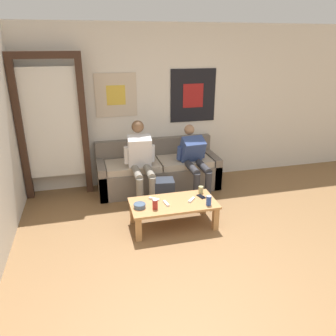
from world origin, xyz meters
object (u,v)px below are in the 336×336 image
at_px(game_controller_near_left, 154,199).
at_px(game_controller_near_right, 192,200).
at_px(ceramic_bowl, 140,205).
at_px(couch, 158,172).
at_px(drink_can_blue, 209,200).
at_px(backpack, 163,194).
at_px(cell_phone, 201,196).
at_px(drink_can_red, 155,204).
at_px(person_seated_teen, 195,159).
at_px(game_controller_far_center, 166,203).
at_px(person_seated_adult, 141,160).
at_px(pillar_candle, 201,190).
at_px(coffee_table, 173,206).

xyz_separation_m(game_controller_near_left, game_controller_near_right, (0.47, -0.15, 0.00)).
bearing_deg(ceramic_bowl, game_controller_near_left, 37.53).
xyz_separation_m(couch, drink_can_blue, (0.33, -1.42, 0.13)).
xyz_separation_m(backpack, cell_phone, (0.40, -0.50, 0.15)).
distance_m(couch, game_controller_near_right, 1.26).
bearing_deg(game_controller_near_left, drink_can_red, -99.08).
distance_m(ceramic_bowl, game_controller_near_left, 0.28).
bearing_deg(game_controller_near_right, person_seated_teen, 69.16).
bearing_deg(game_controller_far_center, person_seated_adult, 99.90).
bearing_deg(couch, pillar_candle, -71.22).
xyz_separation_m(person_seated_adult, drink_can_red, (-0.01, -0.97, -0.24)).
distance_m(game_controller_near_left, cell_phone, 0.63).
bearing_deg(game_controller_far_center, person_seated_teen, 52.62).
bearing_deg(person_seated_adult, game_controller_near_right, -60.32).
bearing_deg(backpack, game_controller_near_left, -117.54).
relative_size(person_seated_teen, backpack, 2.53).
bearing_deg(cell_phone, game_controller_near_right, -155.06).
xyz_separation_m(backpack, pillar_candle, (0.44, -0.38, 0.19)).
relative_size(person_seated_adult, game_controller_far_center, 8.06).
xyz_separation_m(couch, pillar_candle, (0.36, -1.05, 0.11)).
height_order(couch, ceramic_bowl, couch).
distance_m(coffee_table, person_seated_teen, 1.08).
height_order(backpack, drink_can_red, drink_can_red).
relative_size(game_controller_near_left, cell_phone, 0.90).
relative_size(person_seated_adult, cell_phone, 7.99).
distance_m(game_controller_near_left, game_controller_near_right, 0.49).
bearing_deg(cell_phone, backpack, 128.91).
xyz_separation_m(ceramic_bowl, drink_can_red, (0.18, -0.08, 0.03)).
bearing_deg(drink_can_red, pillar_candle, 22.69).
xyz_separation_m(person_seated_adult, ceramic_bowl, (-0.19, -0.90, -0.27)).
bearing_deg(backpack, drink_can_red, -111.29).
xyz_separation_m(person_seated_adult, person_seated_teen, (0.83, -0.00, -0.06)).
relative_size(drink_can_blue, game_controller_near_right, 0.96).
xyz_separation_m(person_seated_teen, pillar_candle, (-0.14, -0.68, -0.19)).
bearing_deg(pillar_candle, drink_can_red, -157.31).
distance_m(person_seated_teen, drink_can_blue, 1.07).
bearing_deg(person_seated_adult, person_seated_teen, -0.13).
bearing_deg(ceramic_bowl, game_controller_far_center, 1.74).
bearing_deg(drink_can_red, backpack, 68.71).
xyz_separation_m(drink_can_red, game_controller_near_left, (0.04, 0.24, -0.05)).
distance_m(person_seated_adult, drink_can_red, 1.00).
bearing_deg(backpack, person_seated_teen, 27.57).
bearing_deg(pillar_candle, coffee_table, -157.33).
height_order(couch, drink_can_red, couch).
distance_m(backpack, game_controller_far_center, 0.61).
distance_m(drink_can_blue, game_controller_near_right, 0.24).
relative_size(coffee_table, person_seated_teen, 1.05).
bearing_deg(game_controller_far_center, game_controller_near_right, 1.99).
distance_m(couch, pillar_candle, 1.12).
bearing_deg(couch, coffee_table, -93.76).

